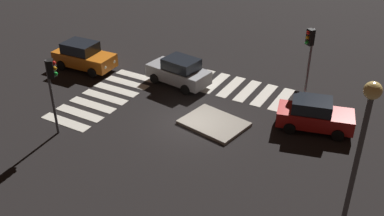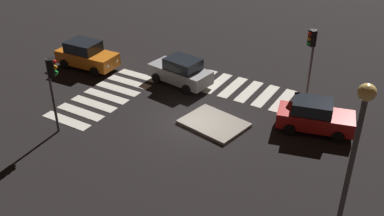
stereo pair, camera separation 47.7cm
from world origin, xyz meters
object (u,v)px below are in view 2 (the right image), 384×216
Objects in this scene: traffic_light_north at (52,77)px; traffic_island at (214,123)px; car_silver at (181,71)px; traffic_light_south at (311,48)px; car_orange at (86,55)px; car_red at (315,116)px; street_lamp at (354,149)px.

traffic_island is at bearing -2.00° from traffic_light_north.
car_silver is 8.35m from traffic_light_south.
car_orange is at bearing -10.82° from traffic_island.
car_orange is 15.33m from traffic_light_south.
traffic_light_north reaches higher than car_orange.
traffic_light_south is at bearing 8.64° from traffic_light_north.
car_silver is 1.02× the size of traffic_light_north.
car_silver is 0.99× the size of traffic_light_south.
street_lamp is (-3.37, 8.48, 4.18)m from car_red.
traffic_island is 0.86× the size of car_orange.
car_silver reaches higher than car_red.
street_lamp is at bearing -82.52° from car_red.
car_silver is 16.34m from street_lamp.
street_lamp reaches higher than traffic_light_south.
street_lamp is (-4.97, 11.81, 1.68)m from traffic_light_south.
car_silver reaches higher than traffic_island.
traffic_light_north is at bearing -4.80° from street_lamp.
traffic_island is 0.87× the size of car_silver.
traffic_light_south is (1.60, -3.33, 2.49)m from car_red.
traffic_light_north is 15.34m from street_lamp.
traffic_light_north is at bearing -162.80° from car_red.
car_red is 0.98× the size of traffic_light_south.
traffic_light_south is (-3.33, -5.67, 3.28)m from traffic_island.
street_lamp reaches higher than traffic_island.
car_red is 14.04m from traffic_light_north.
car_red is at bearing -154.56° from traffic_island.
traffic_light_north reaches higher than car_silver.
car_orange is at bearing -22.90° from street_lamp.
traffic_island is 7.34m from traffic_light_south.
traffic_island is 9.01m from traffic_light_north.
traffic_island is 5.51m from car_red.
traffic_light_north is (10.21, 10.53, -0.11)m from traffic_light_south.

